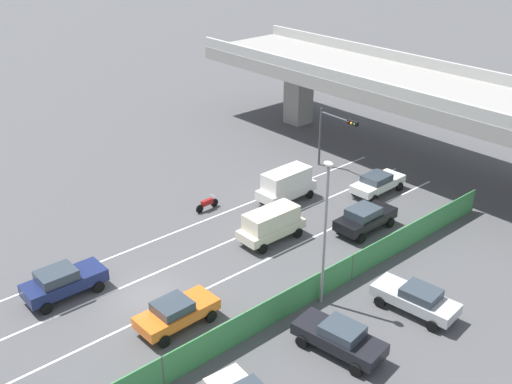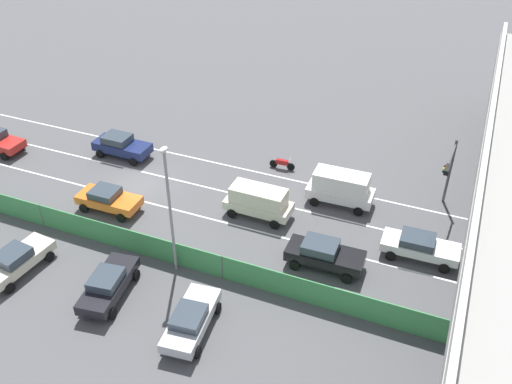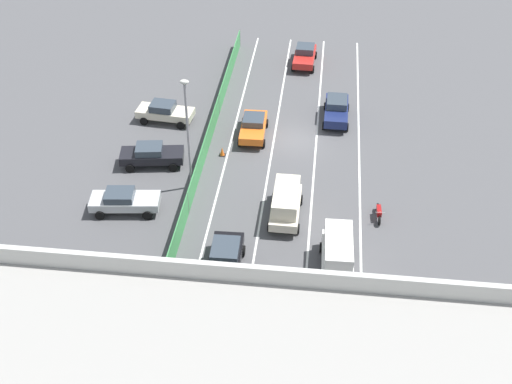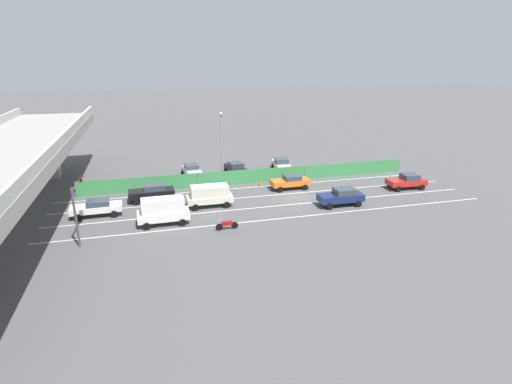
{
  "view_description": "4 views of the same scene",
  "coord_description": "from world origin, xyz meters",
  "px_view_note": "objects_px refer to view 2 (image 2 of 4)",
  "views": [
    {
      "loc": [
        24.77,
        -13.89,
        19.82
      ],
      "look_at": [
        -2.1,
        9.79,
        2.43
      ],
      "focal_mm": 42.87,
      "sensor_mm": 36.0,
      "label": 1
    },
    {
      "loc": [
        27.81,
        20.54,
        22.74
      ],
      "look_at": [
        -0.25,
        8.93,
        1.62
      ],
      "focal_mm": 39.66,
      "sensor_mm": 36.0,
      "label": 2
    },
    {
      "loc": [
        -1.86,
        42.89,
        27.72
      ],
      "look_at": [
        2.07,
        8.25,
        1.11
      ],
      "focal_mm": 46.83,
      "sensor_mm": 36.0,
      "label": 3
    },
    {
      "loc": [
        -37.45,
        14.4,
        14.14
      ],
      "look_at": [
        -2.31,
        5.12,
        1.88
      ],
      "focal_mm": 28.48,
      "sensor_mm": 36.0,
      "label": 4
    }
  ],
  "objects_px": {
    "car_sedan_navy": "(121,145)",
    "street_lamp": "(169,201)",
    "car_van_white": "(341,187)",
    "car_hatchback_white": "(420,246)",
    "traffic_light": "(449,169)",
    "car_taxi_orange": "(108,199)",
    "parked_sedan_dark": "(108,284)",
    "traffic_cone": "(131,233)",
    "motorcycle": "(282,163)",
    "parked_sedan_cream": "(16,260)",
    "car_van_cream": "(258,200)",
    "parked_wagon_silver": "(191,319)",
    "car_sedan_black": "(324,254)"
  },
  "relations": [
    {
      "from": "parked_sedan_cream",
      "to": "traffic_cone",
      "type": "xyz_separation_m",
      "value": [
        -5.23,
        4.27,
        -0.56
      ]
    },
    {
      "from": "car_van_white",
      "to": "car_hatchback_white",
      "type": "relative_size",
      "value": 0.98
    },
    {
      "from": "parked_sedan_dark",
      "to": "street_lamp",
      "type": "relative_size",
      "value": 0.57
    },
    {
      "from": "car_sedan_navy",
      "to": "parked_sedan_dark",
      "type": "xyz_separation_m",
      "value": [
        13.07,
        7.83,
        -0.06
      ]
    },
    {
      "from": "traffic_cone",
      "to": "motorcycle",
      "type": "bearing_deg",
      "value": 151.69
    },
    {
      "from": "traffic_cone",
      "to": "car_sedan_navy",
      "type": "bearing_deg",
      "value": -143.62
    },
    {
      "from": "car_taxi_orange",
      "to": "car_sedan_navy",
      "type": "bearing_deg",
      "value": -153.44
    },
    {
      "from": "traffic_cone",
      "to": "car_hatchback_white",
      "type": "bearing_deg",
      "value": 106.41
    },
    {
      "from": "car_van_white",
      "to": "street_lamp",
      "type": "bearing_deg",
      "value": -35.1
    },
    {
      "from": "parked_wagon_silver",
      "to": "traffic_light",
      "type": "bearing_deg",
      "value": 145.78
    },
    {
      "from": "parked_wagon_silver",
      "to": "street_lamp",
      "type": "distance_m",
      "value": 6.4
    },
    {
      "from": "car_sedan_navy",
      "to": "car_hatchback_white",
      "type": "height_order",
      "value": "car_sedan_navy"
    },
    {
      "from": "car_sedan_black",
      "to": "parked_wagon_silver",
      "type": "relative_size",
      "value": 0.98
    },
    {
      "from": "car_sedan_navy",
      "to": "car_sedan_black",
      "type": "xyz_separation_m",
      "value": [
        6.18,
        18.08,
        -0.01
      ]
    },
    {
      "from": "parked_sedan_cream",
      "to": "traffic_cone",
      "type": "height_order",
      "value": "parked_sedan_cream"
    },
    {
      "from": "car_van_white",
      "to": "car_taxi_orange",
      "type": "bearing_deg",
      "value": -64.94
    },
    {
      "from": "car_van_cream",
      "to": "motorcycle",
      "type": "bearing_deg",
      "value": -174.8
    },
    {
      "from": "car_sedan_navy",
      "to": "car_taxi_orange",
      "type": "height_order",
      "value": "car_sedan_navy"
    },
    {
      "from": "car_sedan_black",
      "to": "car_taxi_orange",
      "type": "bearing_deg",
      "value": -89.73
    },
    {
      "from": "car_sedan_black",
      "to": "street_lamp",
      "type": "distance_m",
      "value": 9.55
    },
    {
      "from": "parked_sedan_cream",
      "to": "motorcycle",
      "type": "bearing_deg",
      "value": 147.9
    },
    {
      "from": "car_van_cream",
      "to": "car_sedan_black",
      "type": "height_order",
      "value": "car_van_cream"
    },
    {
      "from": "parked_wagon_silver",
      "to": "traffic_cone",
      "type": "height_order",
      "value": "parked_wagon_silver"
    },
    {
      "from": "car_sedan_navy",
      "to": "traffic_light",
      "type": "relative_size",
      "value": 0.92
    },
    {
      "from": "car_van_cream",
      "to": "traffic_light",
      "type": "xyz_separation_m",
      "value": [
        -4.88,
        11.08,
        2.29
      ]
    },
    {
      "from": "car_sedan_black",
      "to": "parked_sedan_dark",
      "type": "bearing_deg",
      "value": -56.11
    },
    {
      "from": "car_van_cream",
      "to": "parked_sedan_dark",
      "type": "height_order",
      "value": "car_van_cream"
    },
    {
      "from": "parked_sedan_dark",
      "to": "street_lamp",
      "type": "xyz_separation_m",
      "value": [
        -3.34,
        2.33,
        4.04
      ]
    },
    {
      "from": "parked_sedan_cream",
      "to": "parked_sedan_dark",
      "type": "distance_m",
      "value": 6.05
    },
    {
      "from": "car_van_cream",
      "to": "motorcycle",
      "type": "relative_size",
      "value": 2.28
    },
    {
      "from": "car_hatchback_white",
      "to": "motorcycle",
      "type": "xyz_separation_m",
      "value": [
        -6.18,
        -11.02,
        -0.4
      ]
    },
    {
      "from": "car_sedan_navy",
      "to": "street_lamp",
      "type": "height_order",
      "value": "street_lamp"
    },
    {
      "from": "car_van_white",
      "to": "car_sedan_black",
      "type": "distance_m",
      "value": 6.6
    },
    {
      "from": "car_sedan_navy",
      "to": "car_taxi_orange",
      "type": "bearing_deg",
      "value": 26.56
    },
    {
      "from": "traffic_light",
      "to": "car_van_white",
      "type": "bearing_deg",
      "value": -77.1
    },
    {
      "from": "car_sedan_navy",
      "to": "car_van_white",
      "type": "height_order",
      "value": "car_van_white"
    },
    {
      "from": "car_van_cream",
      "to": "parked_wagon_silver",
      "type": "height_order",
      "value": "car_van_cream"
    },
    {
      "from": "car_van_cream",
      "to": "parked_wagon_silver",
      "type": "relative_size",
      "value": 0.95
    },
    {
      "from": "parked_sedan_dark",
      "to": "traffic_cone",
      "type": "height_order",
      "value": "parked_sedan_dark"
    },
    {
      "from": "car_hatchback_white",
      "to": "street_lamp",
      "type": "relative_size",
      "value": 0.56
    },
    {
      "from": "car_hatchback_white",
      "to": "traffic_light",
      "type": "distance_m",
      "value": 5.72
    },
    {
      "from": "car_hatchback_white",
      "to": "parked_sedan_dark",
      "type": "distance_m",
      "value": 18.19
    },
    {
      "from": "car_taxi_orange",
      "to": "parked_sedan_cream",
      "type": "xyz_separation_m",
      "value": [
        7.21,
        -1.34,
        0.02
      ]
    },
    {
      "from": "parked_wagon_silver",
      "to": "traffic_cone",
      "type": "relative_size",
      "value": 6.85
    },
    {
      "from": "car_van_white",
      "to": "traffic_cone",
      "type": "xyz_separation_m",
      "value": [
        8.58,
        -11.18,
        -1.0
      ]
    },
    {
      "from": "car_hatchback_white",
      "to": "traffic_cone",
      "type": "distance_m",
      "value": 17.79
    },
    {
      "from": "street_lamp",
      "to": "traffic_cone",
      "type": "bearing_deg",
      "value": -110.06
    },
    {
      "from": "car_hatchback_white",
      "to": "motorcycle",
      "type": "distance_m",
      "value": 12.64
    },
    {
      "from": "car_sedan_black",
      "to": "car_hatchback_white",
      "type": "distance_m",
      "value": 5.86
    },
    {
      "from": "car_sedan_navy",
      "to": "car_van_cream",
      "type": "height_order",
      "value": "car_van_cream"
    }
  ]
}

